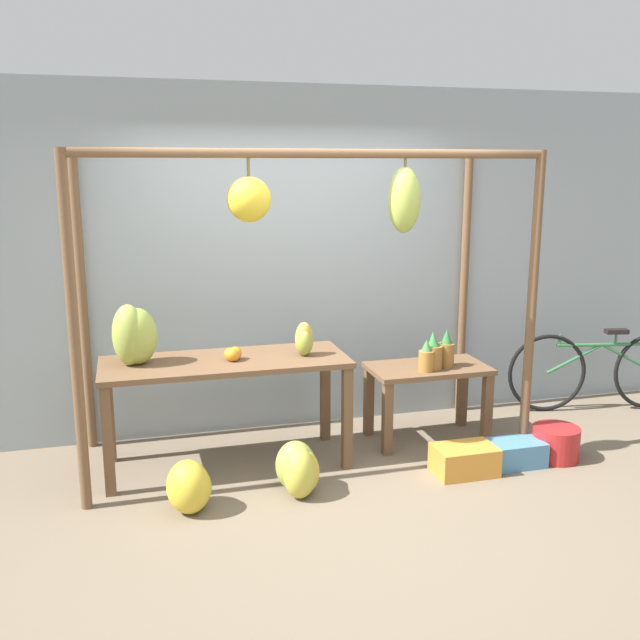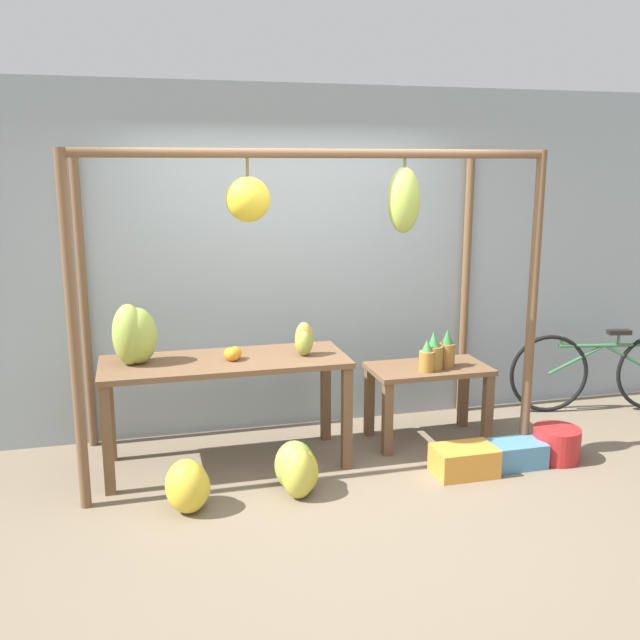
# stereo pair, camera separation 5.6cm
# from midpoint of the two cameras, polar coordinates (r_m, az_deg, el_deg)

# --- Properties ---
(ground_plane) EXTENTS (20.00, 20.00, 0.00)m
(ground_plane) POSITION_cam_midpoint_polar(r_m,az_deg,el_deg) (4.84, 1.06, -14.41)
(ground_plane) COLOR #756651
(shop_wall_back) EXTENTS (8.00, 0.08, 2.80)m
(shop_wall_back) POSITION_cam_midpoint_polar(r_m,az_deg,el_deg) (5.86, -3.16, 4.70)
(shop_wall_back) COLOR #99A8B2
(shop_wall_back) RESTS_ON ground_plane
(stall_awning) EXTENTS (3.24, 1.24, 2.28)m
(stall_awning) POSITION_cam_midpoint_polar(r_m,az_deg,el_deg) (4.95, -0.77, 5.74)
(stall_awning) COLOR brown
(stall_awning) RESTS_ON ground_plane
(display_table_main) EXTENTS (1.76, 0.68, 0.81)m
(display_table_main) POSITION_cam_midpoint_polar(r_m,az_deg,el_deg) (5.21, -7.87, -4.38)
(display_table_main) COLOR brown
(display_table_main) RESTS_ON ground_plane
(display_table_side) EXTENTS (0.94, 0.53, 0.61)m
(display_table_side) POSITION_cam_midpoint_polar(r_m,az_deg,el_deg) (5.76, 8.33, -4.91)
(display_table_side) COLOR brown
(display_table_side) RESTS_ON ground_plane
(banana_pile_on_table) EXTENTS (0.38, 0.37, 0.43)m
(banana_pile_on_table) POSITION_cam_midpoint_polar(r_m,az_deg,el_deg) (5.13, -15.02, -1.32)
(banana_pile_on_table) COLOR #9EB247
(banana_pile_on_table) RESTS_ON display_table_main
(orange_pile) EXTENTS (0.13, 0.14, 0.09)m
(orange_pile) POSITION_cam_midpoint_polar(r_m,az_deg,el_deg) (5.13, -7.31, -2.74)
(orange_pile) COLOR orange
(orange_pile) RESTS_ON display_table_main
(pineapple_cluster) EXTENTS (0.33, 0.20, 0.31)m
(pineapple_cluster) POSITION_cam_midpoint_polar(r_m,az_deg,el_deg) (5.63, 8.92, -2.66)
(pineapple_cluster) COLOR #A3702D
(pineapple_cluster) RESTS_ON display_table_side
(banana_pile_ground_left) EXTENTS (0.38, 0.40, 0.35)m
(banana_pile_ground_left) POSITION_cam_midpoint_polar(r_m,az_deg,el_deg) (4.75, -10.66, -13.01)
(banana_pile_ground_left) COLOR gold
(banana_pile_ground_left) RESTS_ON ground_plane
(banana_pile_ground_right) EXTENTS (0.37, 0.45, 0.35)m
(banana_pile_ground_right) POSITION_cam_midpoint_polar(r_m,az_deg,el_deg) (4.90, -2.02, -11.87)
(banana_pile_ground_right) COLOR gold
(banana_pile_ground_right) RESTS_ON ground_plane
(fruit_crate_white) EXTENTS (0.44, 0.29, 0.21)m
(fruit_crate_white) POSITION_cam_midpoint_polar(r_m,az_deg,el_deg) (5.30, 11.18, -10.93)
(fruit_crate_white) COLOR orange
(fruit_crate_white) RESTS_ON ground_plane
(blue_bucket) EXTENTS (0.35, 0.35, 0.25)m
(blue_bucket) POSITION_cam_midpoint_polar(r_m,az_deg,el_deg) (5.72, 18.06, -9.33)
(blue_bucket) COLOR #AD2323
(blue_bucket) RESTS_ON ground_plane
(parked_bicycle) EXTENTS (1.65, 0.38, 0.75)m
(parked_bicycle) POSITION_cam_midpoint_polar(r_m,az_deg,el_deg) (6.87, 21.28, -3.78)
(parked_bicycle) COLOR black
(parked_bicycle) RESTS_ON ground_plane
(papaya_pile) EXTENTS (0.16, 0.17, 0.25)m
(papaya_pile) POSITION_cam_midpoint_polar(r_m,az_deg,el_deg) (5.21, -1.59, -1.64)
(papaya_pile) COLOR #93A33D
(papaya_pile) RESTS_ON display_table_main
(fruit_crate_purple) EXTENTS (0.40, 0.26, 0.18)m
(fruit_crate_purple) POSITION_cam_midpoint_polar(r_m,az_deg,el_deg) (5.54, 15.10, -10.23)
(fruit_crate_purple) COLOR #4C84B2
(fruit_crate_purple) RESTS_ON ground_plane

